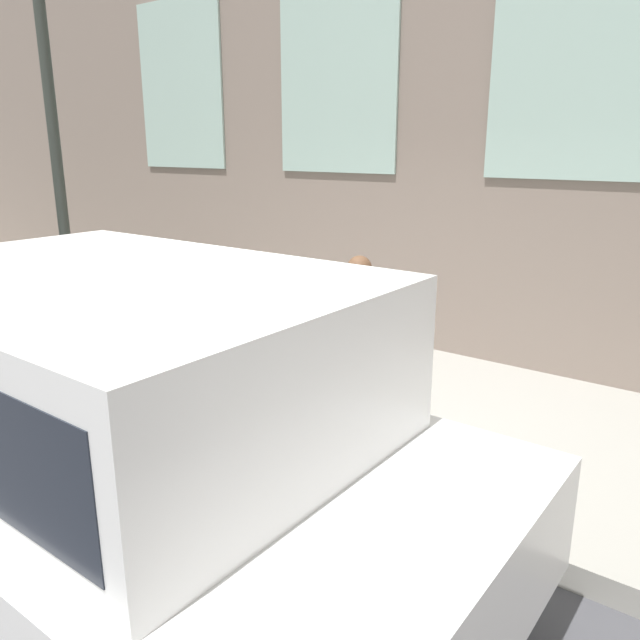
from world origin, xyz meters
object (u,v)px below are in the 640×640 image
Objects in this scene: parked_truck_white_near at (111,410)px; street_lamp at (45,57)px; person at (359,316)px; fire_hydrant at (281,372)px.

parked_truck_white_near is 0.88× the size of street_lamp.
street_lamp reaches higher than person.
person is at bearing -83.55° from street_lamp.
person reaches higher than fire_hydrant.
fire_hydrant is at bearing -92.50° from street_lamp.
parked_truck_white_near is at bearing -118.92° from street_lamp.
street_lamp is at bearing 61.08° from parked_truck_white_near.
fire_hydrant is 0.55× the size of person.
parked_truck_white_near is (-1.95, -0.53, 0.49)m from fire_hydrant.
fire_hydrant is 2.08m from parked_truck_white_near.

